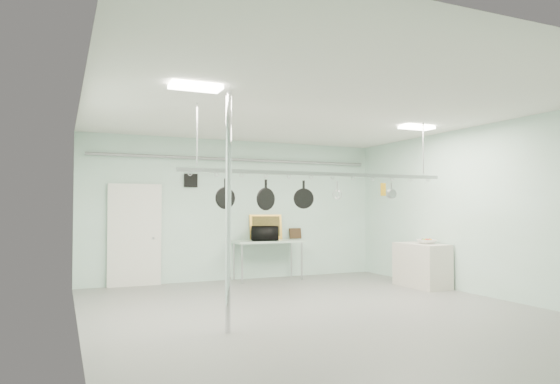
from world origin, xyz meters
name	(u,v)px	position (x,y,z in m)	size (l,w,h in m)	color
floor	(320,313)	(0.00, 0.00, 0.00)	(8.00, 8.00, 0.00)	gray
ceiling	(320,110)	(0.00, 0.00, 3.19)	(7.00, 8.00, 0.02)	silver
back_wall	(237,210)	(0.00, 3.99, 1.60)	(7.00, 0.02, 3.20)	silver
right_wall	(486,210)	(3.49, 0.00, 1.60)	(0.02, 8.00, 3.20)	silver
door	(135,236)	(-2.30, 3.94, 1.05)	(1.10, 0.10, 2.20)	silver
wall_vent	(191,180)	(-1.10, 3.97, 2.25)	(0.30, 0.04, 0.30)	black
conduit_pipe	(239,160)	(0.00, 3.90, 2.75)	(0.07, 0.07, 6.60)	gray
chrome_pole	(228,211)	(-1.70, -0.60, 1.60)	(0.08, 0.08, 3.20)	silver
prep_table	(268,243)	(0.60, 3.60, 0.83)	(1.60, 0.70, 0.91)	#9DB9A7
side_cabinet	(422,265)	(3.15, 1.40, 0.45)	(0.60, 1.20, 0.90)	beige
pot_rack	(322,172)	(0.20, 0.30, 2.23)	(4.80, 0.06, 1.00)	#B7B7BC
light_panel_left	(196,87)	(-2.20, -0.80, 3.16)	(0.65, 0.30, 0.05)	white
light_panel_right	(417,127)	(2.40, 0.60, 3.16)	(0.65, 0.30, 0.05)	white
microwave	(265,233)	(0.48, 3.49, 1.07)	(0.59, 0.40, 0.33)	black
coffee_canister	(274,236)	(0.74, 3.59, 1.00)	(0.17, 0.17, 0.20)	silver
painting_large	(266,227)	(0.67, 3.90, 1.20)	(0.78, 0.05, 0.58)	gold
painting_small	(295,233)	(1.43, 3.90, 1.03)	(0.30, 0.04, 0.25)	#352312
fruit_bowl	(427,242)	(3.19, 1.29, 0.95)	(0.37, 0.37, 0.09)	white
skillet_left	(225,193)	(-1.46, 0.30, 1.86)	(0.33, 0.06, 0.44)	black
skillet_mid	(266,195)	(-0.80, 0.30, 1.85)	(0.35, 0.06, 0.48)	black
skillet_right	(304,194)	(-0.14, 0.30, 1.87)	(0.33, 0.06, 0.43)	black
whisk	(337,191)	(0.49, 0.30, 1.92)	(0.16, 0.16, 0.34)	#B5B4B9
grater	(383,189)	(1.41, 0.30, 1.96)	(0.10, 0.02, 0.24)	yellow
saucepan	(391,191)	(1.59, 0.30, 1.94)	(0.16, 0.09, 0.28)	#BABBC0
fruit_cluster	(427,240)	(3.19, 1.29, 0.99)	(0.24, 0.24, 0.09)	#A2140E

